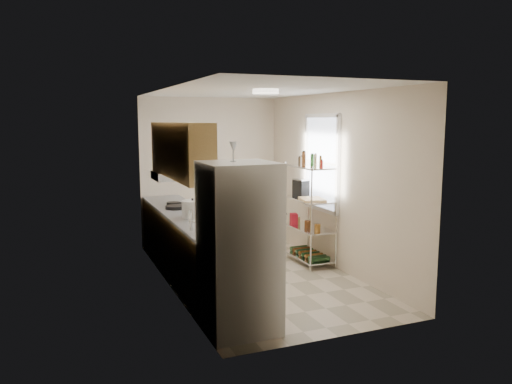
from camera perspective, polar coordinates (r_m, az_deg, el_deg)
room at (r=6.93m, az=0.09°, el=0.75°), size 2.52×4.42×2.62m
counter_run at (r=7.22m, az=-8.04°, el=-5.87°), size 0.63×3.51×0.90m
upper_cabinets at (r=6.66m, az=-8.70°, el=4.76°), size 0.33×2.20×0.72m
range_hood at (r=7.48m, az=-9.66°, el=1.88°), size 0.50×0.60×0.12m
window at (r=7.76m, az=7.51°, el=3.33°), size 0.06×1.00×1.46m
bakers_rack at (r=7.65m, az=6.22°, el=-0.04°), size 0.45×0.90×1.73m
ceiling_dome at (r=6.61m, az=1.10°, el=11.42°), size 0.34×0.34×0.05m
refrigerator at (r=5.21m, az=-1.96°, el=-6.36°), size 0.73×0.73×1.78m
wine_glass_a at (r=5.09m, az=-2.66°, el=4.62°), size 0.07×0.07×0.21m
wine_glass_b at (r=5.13m, az=-2.59°, el=4.48°), size 0.06×0.06×0.18m
rice_cooker at (r=6.76m, az=-7.25°, el=-1.94°), size 0.29×0.29×0.23m
frying_pan_large at (r=7.47m, az=-9.20°, el=-1.73°), size 0.32×0.32×0.05m
frying_pan_small at (r=7.82m, az=-9.42°, el=-1.31°), size 0.23×0.23×0.04m
cutting_board at (r=7.52m, az=6.45°, el=-0.83°), size 0.42×0.49×0.03m
espresso_machine at (r=7.83m, az=5.15°, el=0.48°), size 0.20×0.27×0.28m
storage_bag at (r=7.97m, az=4.34°, el=-3.06°), size 0.14×0.17×0.17m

